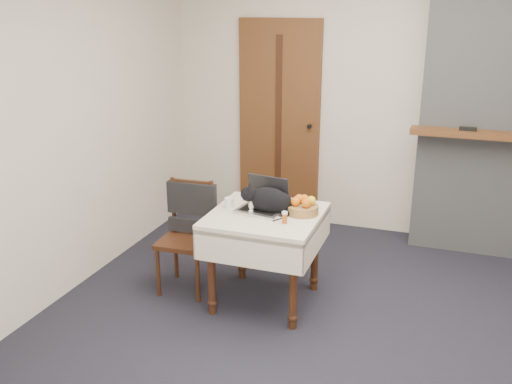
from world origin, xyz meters
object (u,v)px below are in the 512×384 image
Objects in this scene: laptop at (264,202)px; door at (279,123)px; fruit_basket at (303,207)px; cat at (270,201)px; cream_jar at (229,203)px; chair at (189,220)px; side_table at (265,228)px; pill_bottle at (285,217)px.

door is at bearing 112.76° from laptop.
laptop reaches higher than fruit_basket.
cream_jar is (-0.31, 0.00, -0.05)m from cat.
cream_jar is 0.09× the size of chair.
laptop is 0.08m from cat.
door reaches higher than cream_jar.
cat is at bearing 47.27° from side_table.
fruit_basket is (0.29, 0.02, -0.01)m from laptop.
laptop is 1.60× the size of fruit_basket.
fruit_basket is at bearing 73.18° from pill_bottle.
pill_bottle is at bearing -71.47° from door.
fruit_basket reaches higher than cream_jar.
chair is (-0.66, 0.03, -0.25)m from cat.
fruit_basket is 0.27× the size of chair.
pill_bottle is 0.87m from chair.
cream_jar is (-0.29, 0.03, 0.15)m from side_table.
laptop is at bearing 137.88° from pill_bottle.
chair is at bearing 159.52° from cat.
door reaches higher than pill_bottle.
side_table is at bearing 143.22° from pill_bottle.
door is 4.41× the size of cat.
door is 1.75m from cat.
door is 5.47× the size of laptop.
chair is at bearing -178.14° from fruit_basket.
side_table is 1.72× the size of cat.
door is 1.71m from laptop.
door is 1.96m from pill_bottle.
door is 2.35× the size of chair.
side_table is at bearing -150.44° from cat.
laptop is 0.29m from fruit_basket.
cat is 0.53× the size of chair.
door is at bearing 112.92° from fruit_basket.
cat is 0.24m from fruit_basket.
pill_bottle is 0.37× the size of fruit_basket.
side_table is 0.21m from cat.
chair is at bearing -97.12° from door.
door is 1.70m from cream_jar.
laptop reaches higher than side_table.
cream_jar is 0.55m from fruit_basket.
fruit_basket reaches higher than side_table.
pill_bottle is at bearing -62.76° from cat.
chair is at bearing 175.15° from cream_jar.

